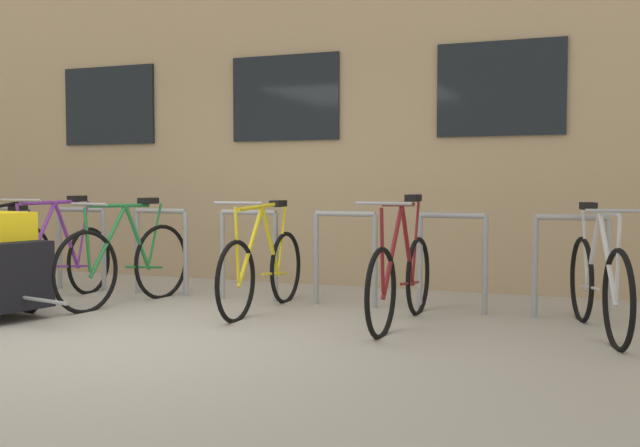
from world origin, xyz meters
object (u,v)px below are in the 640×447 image
(bicycle_purple, at_px, (56,261))
(bicycle_yellow, at_px, (263,268))
(bicycle_green, at_px, (126,262))
(bicycle_silver, at_px, (598,282))
(bicycle_maroon, at_px, (401,277))

(bicycle_purple, bearing_deg, bicycle_yellow, 4.96)
(bicycle_purple, bearing_deg, bicycle_green, 3.47)
(bicycle_silver, distance_m, bicycle_yellow, 2.83)
(bicycle_purple, height_order, bicycle_green, bicycle_purple)
(bicycle_silver, height_order, bicycle_maroon, bicycle_maroon)
(bicycle_silver, distance_m, bicycle_maroon, 1.51)
(bicycle_green, bearing_deg, bicycle_yellow, 5.80)
(bicycle_yellow, bearing_deg, bicycle_maroon, -7.90)
(bicycle_maroon, bearing_deg, bicycle_purple, -179.98)
(bicycle_purple, bearing_deg, bicycle_maroon, 0.02)
(bicycle_green, bearing_deg, bicycle_silver, 1.77)
(bicycle_purple, distance_m, bicycle_green, 0.78)
(bicycle_purple, xyz_separation_m, bicycle_silver, (4.97, 0.18, 0.00))
(bicycle_yellow, relative_size, bicycle_maroon, 1.00)
(bicycle_purple, height_order, bicycle_yellow, bicycle_purple)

